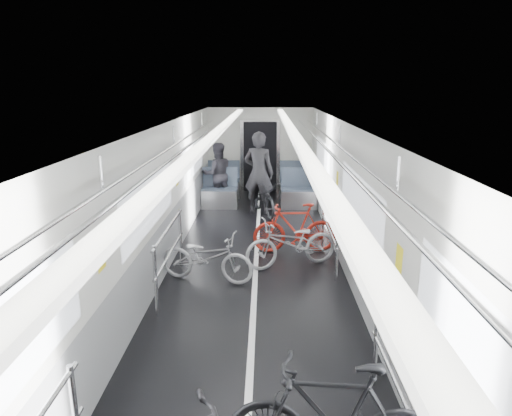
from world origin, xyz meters
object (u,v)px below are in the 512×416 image
Objects in this scene: bike_right_mid at (292,243)px; person_seated at (217,174)px; bike_aisle at (264,197)px; bike_left_far at (207,257)px; bike_right_far at (295,228)px; person_standing at (259,173)px.

bike_right_mid is 1.01× the size of person_seated.
bike_right_mid is 3.30m from bike_aisle.
bike_left_far is 1.97m from bike_right_far.
bike_right_far is 0.96× the size of person_seated.
person_standing is at bearing 127.43° from bike_aisle.
bike_aisle is (0.89, 3.87, 0.03)m from bike_left_far.
bike_aisle is (-0.57, 2.55, -0.04)m from bike_right_far.
person_standing is 1.22× the size of person_seated.
bike_right_far is 0.96× the size of bike_aisle.
bike_aisle is (-0.47, 3.27, -0.00)m from bike_right_mid.
bike_right_far reaches higher than bike_aisle.
bike_aisle is at bearing 126.07° from person_seated.
bike_aisle is 1.57m from person_seated.
bike_aisle is at bearing -171.42° from bike_right_far.
bike_right_far is (0.10, 0.72, 0.04)m from bike_right_mid.
bike_right_mid is 1.05× the size of bike_right_far.
person_seated is (-1.07, 0.82, -0.18)m from person_standing.
bike_right_far reaches higher than bike_left_far.
person_standing is (-0.14, 0.10, 0.56)m from bike_aisle.
bike_right_far is 2.61m from bike_aisle.
bike_right_far is (1.47, 1.32, 0.07)m from bike_left_far.
bike_left_far is at bearing 94.86° from person_standing.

